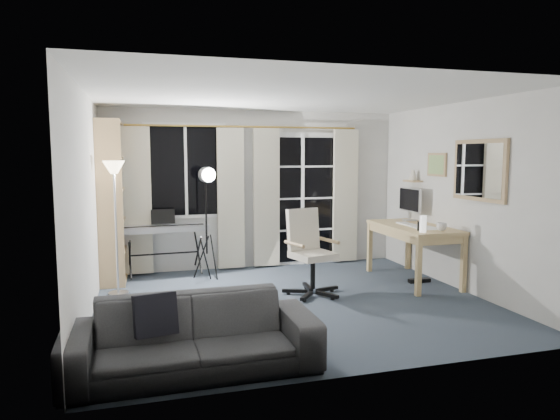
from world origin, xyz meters
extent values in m
cube|color=#35404D|center=(0.00, 0.00, -0.01)|extent=(4.50, 4.00, 0.02)
cube|color=white|center=(-1.05, 1.98, 1.50)|extent=(1.20, 0.06, 1.40)
cube|color=black|center=(-1.05, 1.95, 1.50)|extent=(1.10, 0.02, 1.30)
cube|color=white|center=(-1.05, 1.94, 1.50)|extent=(0.04, 0.03, 1.30)
cube|color=white|center=(0.75, 1.98, 1.02)|extent=(1.32, 0.06, 2.11)
cube|color=black|center=(0.45, 1.95, 1.02)|extent=(0.55, 0.02, 1.95)
cube|color=black|center=(1.05, 1.95, 1.02)|extent=(0.55, 0.02, 1.95)
cube|color=white|center=(0.75, 1.94, 1.02)|extent=(0.05, 0.04, 2.05)
cube|color=white|center=(0.75, 1.94, 0.55)|extent=(1.15, 0.03, 0.03)
cube|color=white|center=(0.75, 1.94, 1.05)|extent=(1.15, 0.03, 0.03)
cube|color=white|center=(0.75, 1.94, 1.55)|extent=(1.15, 0.03, 0.03)
cylinder|color=gold|center=(-0.15, 1.90, 2.15)|extent=(3.50, 0.03, 0.03)
cube|color=beige|center=(-1.75, 1.88, 1.08)|extent=(0.40, 0.07, 2.10)
cube|color=beige|center=(-0.40, 1.88, 1.08)|extent=(0.40, 0.07, 2.10)
cube|color=beige|center=(0.15, 1.88, 1.08)|extent=(0.40, 0.07, 2.10)
cube|color=beige|center=(1.45, 1.88, 1.08)|extent=(0.40, 0.07, 2.10)
cube|color=#A97E59|center=(-2.10, 1.24, 1.10)|extent=(0.35, 0.04, 2.20)
cube|color=#A97E59|center=(-2.08, 2.23, 1.10)|extent=(0.35, 0.04, 2.20)
cube|color=#A97E59|center=(-2.25, 1.74, 1.10)|extent=(0.06, 0.99, 2.20)
cube|color=#A97E59|center=(-2.09, 1.74, 0.03)|extent=(0.37, 1.00, 0.03)
cube|color=#A97E59|center=(-2.09, 1.74, 0.44)|extent=(0.37, 1.00, 0.03)
cube|color=#A97E59|center=(-2.09, 1.74, 0.86)|extent=(0.37, 1.00, 0.03)
cube|color=#A97E59|center=(-2.09, 1.74, 1.27)|extent=(0.37, 1.00, 0.03)
cube|color=#A97E59|center=(-2.09, 1.74, 1.69)|extent=(0.37, 1.00, 0.03)
cube|color=#A97E59|center=(-2.09, 1.74, 2.16)|extent=(0.37, 1.00, 0.03)
cube|color=white|center=(-2.08, 1.33, 0.59)|extent=(0.25, 0.07, 0.28)
cube|color=olive|center=(-2.08, 1.44, 0.56)|extent=(0.25, 0.05, 0.22)
cube|color=#282828|center=(-2.07, 1.53, 0.58)|extent=(0.25, 0.05, 0.25)
cube|color=olive|center=(-2.07, 1.61, 0.62)|extent=(0.25, 0.05, 0.33)
cube|color=white|center=(-2.07, 1.70, 0.58)|extent=(0.25, 0.06, 0.26)
cube|color=#BC3555|center=(-2.07, 1.80, 0.59)|extent=(0.25, 0.05, 0.26)
cube|color=#2B5981|center=(-2.06, 1.88, 0.59)|extent=(0.25, 0.06, 0.27)
cube|color=olive|center=(-2.06, 1.98, 0.58)|extent=(0.25, 0.04, 0.25)
cube|color=#BC3555|center=(-2.06, 2.06, 0.58)|extent=(0.25, 0.06, 0.26)
cube|color=#282828|center=(-2.06, 2.16, 0.60)|extent=(0.25, 0.04, 0.29)
cube|color=#2B5981|center=(-2.08, 1.33, 1.02)|extent=(0.25, 0.04, 0.30)
cube|color=#282828|center=(-2.08, 1.41, 1.02)|extent=(0.25, 0.07, 0.29)
cube|color=#282828|center=(-2.07, 1.52, 1.00)|extent=(0.25, 0.05, 0.25)
cube|color=#2B5981|center=(-2.07, 1.60, 0.99)|extent=(0.25, 0.04, 0.24)
cube|color=#2B5981|center=(-2.07, 1.68, 1.00)|extent=(0.25, 0.05, 0.26)
cube|color=#282828|center=(-2.07, 1.76, 1.02)|extent=(0.25, 0.04, 0.30)
cube|color=#282828|center=(-2.07, 1.84, 0.99)|extent=(0.25, 0.06, 0.24)
cube|color=tan|center=(-2.06, 1.94, 1.00)|extent=(0.25, 0.05, 0.26)
cube|color=olive|center=(-2.06, 2.03, 1.00)|extent=(0.25, 0.04, 0.27)
cube|color=#282828|center=(-2.06, 2.10, 1.00)|extent=(0.25, 0.04, 0.26)
cube|color=#BC3555|center=(-2.08, 1.33, 1.44)|extent=(0.25, 0.05, 0.31)
cube|color=#282828|center=(-2.08, 1.42, 1.41)|extent=(0.25, 0.04, 0.24)
cube|color=white|center=(-2.07, 1.49, 1.45)|extent=(0.25, 0.04, 0.33)
cube|color=white|center=(-2.07, 1.57, 1.44)|extent=(0.25, 0.04, 0.30)
cube|color=olive|center=(-2.07, 1.65, 1.41)|extent=(0.25, 0.04, 0.24)
cube|color=#2B5981|center=(-2.07, 1.73, 1.41)|extent=(0.25, 0.05, 0.25)
cylinder|color=#B2B2B7|center=(-2.01, 0.93, 0.01)|extent=(0.31, 0.31, 0.03)
cylinder|color=#B2B2B7|center=(-2.01, 0.93, 0.79)|extent=(0.03, 0.03, 1.54)
cone|color=#FFE5B2|center=(-2.01, 0.93, 1.58)|extent=(0.33, 0.33, 0.16)
cylinder|color=black|center=(-1.87, 1.68, 0.33)|extent=(0.06, 0.60, 0.54)
cylinder|color=black|center=(-1.87, 1.68, 0.33)|extent=(0.06, 0.60, 0.54)
cylinder|color=black|center=(-0.92, 1.72, 0.33)|extent=(0.06, 0.60, 0.54)
cylinder|color=black|center=(-0.92, 1.72, 0.33)|extent=(0.06, 0.60, 0.54)
cylinder|color=black|center=(-1.40, 1.70, 0.33)|extent=(0.95, 0.07, 0.02)
cube|color=silver|center=(-1.40, 1.70, 0.69)|extent=(1.25, 0.38, 0.09)
cube|color=white|center=(-1.39, 1.62, 0.73)|extent=(1.15, 0.19, 0.01)
cube|color=black|center=(-1.39, 1.66, 0.74)|extent=(1.11, 0.13, 0.01)
cube|color=black|center=(-1.40, 1.80, 0.86)|extent=(0.34, 0.08, 0.21)
cylinder|color=black|center=(-0.73, 1.43, 0.29)|extent=(0.08, 0.25, 0.64)
cylinder|color=black|center=(-0.91, 1.48, 0.29)|extent=(0.24, 0.09, 0.64)
cylinder|color=black|center=(-0.86, 1.30, 0.29)|extent=(0.18, 0.19, 0.64)
cylinder|color=black|center=(-0.83, 1.40, 0.91)|extent=(0.03, 0.03, 1.11)
cylinder|color=silver|center=(-0.82, 1.35, 1.46)|extent=(0.23, 0.17, 0.21)
cylinder|color=white|center=(-0.80, 1.29, 1.46)|extent=(0.18, 0.07, 0.18)
cube|color=black|center=(0.53, 0.30, 0.05)|extent=(0.32, 0.13, 0.04)
cylinder|color=black|center=(0.61, 0.32, 0.03)|extent=(0.06, 0.06, 0.05)
cube|color=black|center=(0.33, 0.46, 0.05)|extent=(0.07, 0.32, 0.04)
cylinder|color=black|center=(0.34, 0.54, 0.03)|extent=(0.06, 0.06, 0.05)
cube|color=black|center=(0.12, 0.32, 0.05)|extent=(0.32, 0.16, 0.04)
cylinder|color=black|center=(0.04, 0.35, 0.03)|extent=(0.06, 0.06, 0.05)
cube|color=black|center=(0.18, 0.07, 0.05)|extent=(0.24, 0.28, 0.04)
cylinder|color=black|center=(0.13, 0.01, 0.03)|extent=(0.06, 0.06, 0.05)
cube|color=black|center=(0.44, 0.06, 0.05)|extent=(0.22, 0.30, 0.04)
cylinder|color=black|center=(0.49, -0.01, 0.03)|extent=(0.06, 0.06, 0.05)
cylinder|color=black|center=(0.32, 0.24, 0.28)|extent=(0.07, 0.07, 0.40)
cube|color=beige|center=(0.32, 0.24, 0.50)|extent=(0.57, 0.57, 0.08)
cube|color=beige|center=(0.26, 0.45, 0.80)|extent=(0.46, 0.24, 0.53)
cube|color=black|center=(0.25, 0.49, 0.82)|extent=(0.43, 0.21, 0.48)
cylinder|color=#A97E59|center=(0.07, 0.19, 0.66)|extent=(0.15, 0.40, 0.04)
cylinder|color=#A97E59|center=(0.57, 0.33, 0.66)|extent=(0.15, 0.40, 0.04)
cube|color=tan|center=(1.88, 0.52, 0.75)|extent=(0.73, 1.45, 0.04)
cube|color=tan|center=(1.88, 0.52, 0.68)|extent=(0.69, 1.41, 0.10)
cube|color=tan|center=(1.56, -0.16, 0.37)|extent=(0.06, 0.06, 0.73)
cube|color=tan|center=(2.20, -0.16, 0.37)|extent=(0.06, 0.06, 0.73)
cube|color=tan|center=(1.56, 1.20, 0.37)|extent=(0.06, 0.06, 0.73)
cube|color=tan|center=(2.20, 1.20, 0.37)|extent=(0.06, 0.06, 0.73)
cube|color=silver|center=(2.08, 0.97, 0.78)|extent=(0.19, 0.12, 0.02)
cube|color=silver|center=(2.08, 0.97, 0.92)|extent=(0.04, 0.03, 0.23)
cube|color=silver|center=(2.08, 0.97, 1.08)|extent=(0.04, 0.56, 0.35)
cube|color=black|center=(2.06, 0.97, 1.08)|extent=(0.01, 0.52, 0.31)
cube|color=white|center=(1.83, 0.57, 0.78)|extent=(0.15, 0.43, 0.02)
cube|color=white|center=(1.78, 0.27, 0.78)|extent=(0.06, 0.10, 0.02)
cube|color=white|center=(1.93, 0.37, 0.78)|extent=(0.27, 0.34, 0.01)
cube|color=white|center=(1.90, 0.16, 0.78)|extent=(0.23, 0.17, 0.00)
cube|color=black|center=(1.69, 0.06, 0.84)|extent=(0.05, 0.04, 0.12)
cylinder|color=white|center=(1.67, -0.04, 0.88)|extent=(0.08, 0.08, 0.21)
cube|color=black|center=(1.93, 0.42, 0.03)|extent=(0.31, 0.08, 0.05)
imported|color=silver|center=(1.98, 0.02, 0.84)|extent=(0.13, 0.10, 0.13)
cube|color=#A97E59|center=(2.23, -0.35, 1.55)|extent=(0.04, 0.94, 0.74)
cube|color=white|center=(2.21, -0.35, 1.55)|extent=(0.01, 0.84, 0.64)
cube|color=#A97E59|center=(2.23, 0.55, 1.60)|extent=(0.03, 0.42, 0.32)
cube|color=#52A584|center=(2.21, 0.55, 1.60)|extent=(0.00, 0.36, 0.26)
cube|color=#A97E59|center=(2.16, 1.05, 1.35)|extent=(0.16, 0.30, 0.02)
cone|color=beige|center=(2.16, 1.05, 1.44)|extent=(0.12, 0.12, 0.15)
imported|color=#2A292C|center=(-1.34, -1.55, 0.39)|extent=(2.01, 0.60, 0.78)
cube|color=black|center=(-1.62, -1.46, 0.46)|extent=(0.36, 0.24, 0.35)
camera|label=1|loc=(-1.72, -5.47, 1.74)|focal=32.00mm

